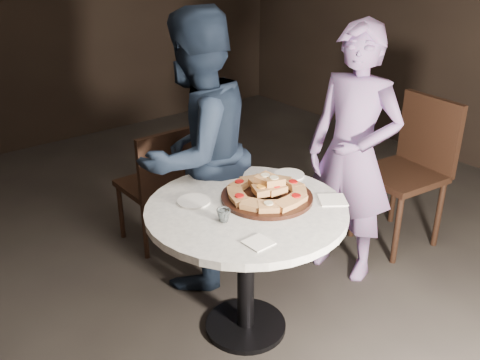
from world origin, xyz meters
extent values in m
plane|color=black|center=(0.00, 0.00, 0.00)|extent=(7.00, 7.00, 0.00)
cylinder|color=black|center=(-0.13, -0.03, 0.02)|extent=(0.56, 0.56, 0.03)
cylinder|color=black|center=(-0.13, -0.03, 0.38)|extent=(0.12, 0.12, 0.71)
cylinder|color=silver|center=(-0.13, -0.03, 0.75)|extent=(1.28, 1.28, 0.04)
cylinder|color=black|center=(0.01, -0.03, 0.78)|extent=(0.57, 0.57, 0.02)
cube|color=#AE7643|center=(0.17, -0.06, 0.81)|extent=(0.08, 0.10, 0.05)
cylinder|color=#B00E0E|center=(0.17, -0.06, 0.83)|extent=(0.05, 0.05, 0.01)
cube|color=#AE7643|center=(0.16, 0.03, 0.81)|extent=(0.12, 0.13, 0.05)
cube|color=#AE7643|center=(0.11, 0.10, 0.81)|extent=(0.13, 0.12, 0.05)
cylinder|color=beige|center=(0.11, 0.10, 0.83)|extent=(0.07, 0.07, 0.01)
cube|color=#AE7643|center=(0.03, 0.13, 0.81)|extent=(0.12, 0.11, 0.05)
cube|color=#AE7643|center=(-0.05, 0.12, 0.81)|extent=(0.12, 0.10, 0.05)
cylinder|color=#B00E0E|center=(-0.05, 0.12, 0.83)|extent=(0.06, 0.06, 0.01)
cube|color=#AE7643|center=(-0.12, 0.07, 0.81)|extent=(0.12, 0.13, 0.05)
cube|color=#AE7643|center=(-0.15, -0.01, 0.81)|extent=(0.11, 0.12, 0.05)
cylinder|color=#B00E0E|center=(-0.15, -0.01, 0.83)|extent=(0.06, 0.06, 0.01)
cube|color=#AE7643|center=(-0.14, -0.09, 0.81)|extent=(0.12, 0.13, 0.05)
cube|color=#AE7643|center=(-0.09, -0.16, 0.81)|extent=(0.13, 0.12, 0.05)
cylinder|color=beige|center=(-0.09, -0.16, 0.83)|extent=(0.06, 0.06, 0.01)
cube|color=#AE7643|center=(-0.02, -0.19, 0.81)|extent=(0.10, 0.08, 0.05)
cube|color=#AE7643|center=(0.07, -0.18, 0.81)|extent=(0.11, 0.10, 0.05)
cylinder|color=#B00E0E|center=(0.07, -0.18, 0.83)|extent=(0.05, 0.05, 0.01)
cube|color=#AE7643|center=(0.14, -0.13, 0.81)|extent=(0.12, 0.13, 0.05)
cube|color=#AE7643|center=(0.06, -0.02, 0.84)|extent=(0.11, 0.12, 0.04)
cylinder|color=#2D6B1E|center=(0.06, -0.02, 0.86)|extent=(0.06, 0.06, 0.01)
cube|color=#AE7643|center=(0.00, 0.02, 0.84)|extent=(0.10, 0.12, 0.04)
cylinder|color=beige|center=(0.00, 0.02, 0.86)|extent=(0.06, 0.06, 0.01)
cube|color=#AE7643|center=(-0.04, -0.05, 0.84)|extent=(0.11, 0.12, 0.04)
cylinder|color=orange|center=(-0.04, -0.05, 0.86)|extent=(0.06, 0.06, 0.01)
cube|color=#AE7643|center=(0.02, -0.08, 0.84)|extent=(0.11, 0.09, 0.04)
cylinder|color=#B00E0E|center=(0.02, -0.08, 0.86)|extent=(0.05, 0.05, 0.01)
cube|color=#AE7643|center=(0.06, -0.02, 0.84)|extent=(0.12, 0.13, 0.04)
cylinder|color=#2D6B1E|center=(0.06, -0.02, 0.86)|extent=(0.07, 0.07, 0.01)
cube|color=#AE7643|center=(0.03, -0.06, 0.87)|extent=(0.12, 0.11, 0.04)
cylinder|color=beige|center=(0.03, -0.06, 0.89)|extent=(0.06, 0.06, 0.01)
cube|color=#AE7643|center=(0.02, -0.01, 0.87)|extent=(0.11, 0.10, 0.04)
cylinder|color=beige|center=(0.02, -0.01, 0.89)|extent=(0.06, 0.06, 0.01)
cylinder|color=white|center=(-0.31, 0.17, 0.77)|extent=(0.22, 0.22, 0.01)
cylinder|color=white|center=(0.30, 0.11, 0.77)|extent=(0.19, 0.19, 0.01)
imported|color=silver|center=(-0.31, -0.08, 0.80)|extent=(0.09, 0.09, 0.06)
cube|color=white|center=(-0.31, -0.33, 0.77)|extent=(0.12, 0.12, 0.01)
cube|color=white|center=(0.26, -0.26, 0.77)|extent=(0.19, 0.19, 0.01)
cube|color=black|center=(-0.03, 1.11, 0.43)|extent=(0.41, 0.41, 0.04)
cube|color=black|center=(-0.03, 0.91, 0.65)|extent=(0.41, 0.04, 0.43)
cylinder|color=black|center=(0.15, 1.29, 0.22)|extent=(0.03, 0.03, 0.43)
cylinder|color=black|center=(-0.20, 1.29, 0.22)|extent=(0.03, 0.03, 0.43)
cylinder|color=black|center=(0.15, 0.94, 0.22)|extent=(0.03, 0.03, 0.43)
cylinder|color=black|center=(-0.20, 0.94, 0.22)|extent=(0.03, 0.03, 0.43)
cube|color=black|center=(1.29, 0.03, 0.51)|extent=(0.53, 0.53, 0.05)
cube|color=black|center=(1.52, 0.01, 0.77)|extent=(0.10, 0.48, 0.51)
cylinder|color=black|center=(1.11, 0.26, 0.26)|extent=(0.05, 0.05, 0.51)
cylinder|color=black|center=(1.06, -0.15, 0.26)|extent=(0.05, 0.05, 0.51)
cylinder|color=black|center=(1.51, 0.21, 0.26)|extent=(0.05, 0.05, 0.51)
cylinder|color=black|center=(1.47, -0.19, 0.26)|extent=(0.05, 0.05, 0.51)
imported|color=black|center=(-0.03, 0.55, 0.84)|extent=(0.94, 0.80, 1.68)
imported|color=slate|center=(0.76, 0.03, 0.80)|extent=(0.51, 0.66, 1.59)
camera|label=1|loc=(-1.64, -1.86, 2.02)|focal=40.00mm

